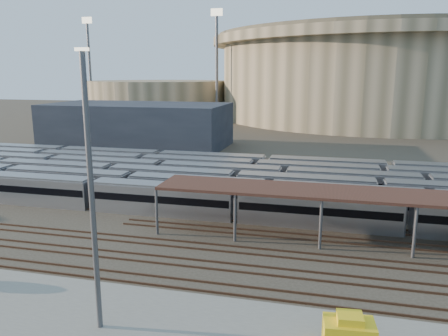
% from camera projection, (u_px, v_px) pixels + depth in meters
% --- Properties ---
extents(ground, '(420.00, 420.00, 0.00)m').
position_uv_depth(ground, '(227.00, 245.00, 44.00)').
color(ground, '#383026').
rests_on(ground, ground).
extents(apron, '(50.00, 9.00, 0.20)m').
position_uv_depth(apron, '(109.00, 317.00, 30.92)').
color(apron, gray).
rests_on(apron, ground).
extents(subway_trains, '(118.15, 23.90, 3.60)m').
position_uv_depth(subway_trains, '(258.00, 184.00, 61.14)').
color(subway_trains, '#A1A1A6').
rests_on(subway_trains, ground).
extents(empty_tracks, '(170.00, 9.62, 0.18)m').
position_uv_depth(empty_tracks, '(214.00, 265.00, 39.24)').
color(empty_tracks, '#4C3323').
rests_on(empty_tracks, ground).
extents(stadium, '(124.00, 124.00, 32.50)m').
position_uv_depth(stadium, '(375.00, 75.00, 167.44)').
color(stadium, tan).
rests_on(stadium, ground).
extents(secondary_arena, '(56.00, 56.00, 14.00)m').
position_uv_depth(secondary_arena, '(159.00, 98.00, 179.89)').
color(secondary_arena, tan).
rests_on(secondary_arena, ground).
extents(service_building, '(42.00, 20.00, 10.00)m').
position_uv_depth(service_building, '(137.00, 125.00, 103.31)').
color(service_building, '#1E232D').
rests_on(service_building, ground).
extents(floodlight_0, '(4.00, 1.00, 38.40)m').
position_uv_depth(floodlight_0, '(217.00, 62.00, 150.99)').
color(floodlight_0, '#535358').
rests_on(floodlight_0, ground).
extents(floodlight_1, '(4.00, 1.00, 38.40)m').
position_uv_depth(floodlight_1, '(90.00, 64.00, 173.36)').
color(floodlight_1, '#535358').
rests_on(floodlight_1, ground).
extents(floodlight_3, '(4.00, 1.00, 38.40)m').
position_uv_depth(floodlight_3, '(289.00, 65.00, 193.73)').
color(floodlight_3, '#535358').
rests_on(floodlight_3, ground).
extents(yard_light_pole, '(0.82, 0.36, 18.27)m').
position_uv_depth(yard_light_pole, '(92.00, 195.00, 27.59)').
color(yard_light_pole, '#535358').
rests_on(yard_light_pole, apron).
extents(yellow_equipment, '(3.25, 2.21, 1.93)m').
position_uv_depth(yellow_equipment, '(349.00, 336.00, 26.85)').
color(yellow_equipment, yellow).
rests_on(yellow_equipment, apron).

